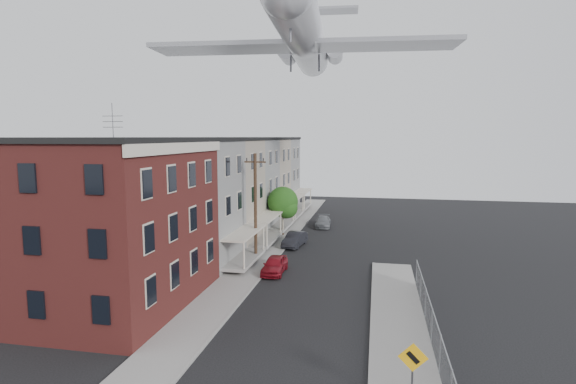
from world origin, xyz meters
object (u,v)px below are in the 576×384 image
at_px(warning_sign, 413,367).
at_px(car_far, 323,222).
at_px(street_tree, 284,203).
at_px(car_near, 275,265).
at_px(airplane, 305,39).
at_px(car_mid, 295,239).
at_px(utility_pole, 255,206).

distance_m(warning_sign, car_far, 35.32).
relative_size(street_tree, car_near, 1.34).
bearing_deg(airplane, car_near, -98.89).
relative_size(street_tree, car_mid, 1.27).
distance_m(street_tree, car_far, 7.15).
distance_m(street_tree, airplane, 16.63).
height_order(car_far, airplane, airplane).
relative_size(utility_pole, car_near, 2.32).
height_order(utility_pole, car_mid, utility_pole).
height_order(street_tree, airplane, airplane).
bearing_deg(airplane, car_mid, 124.62).
height_order(utility_pole, car_far, utility_pole).
bearing_deg(car_mid, warning_sign, -62.51).
relative_size(utility_pole, car_far, 2.16).
xyz_separation_m(warning_sign, airplane, (-7.82, 23.13, 16.85)).
bearing_deg(car_far, warning_sign, -81.88).
relative_size(car_near, car_far, 0.93).
distance_m(warning_sign, airplane, 29.66).
height_order(warning_sign, airplane, airplane).
bearing_deg(car_mid, utility_pole, -103.95).
distance_m(utility_pole, car_far, 16.46).
bearing_deg(car_near, airplane, 80.94).
xyz_separation_m(street_tree, car_far, (3.47, 5.56, -2.85)).
height_order(car_near, car_far, car_near).
bearing_deg(car_mid, car_far, 88.68).
distance_m(warning_sign, car_mid, 26.34).
bearing_deg(utility_pole, car_far, 76.21).
xyz_separation_m(car_near, airplane, (1.10, 7.05, 18.07)).
bearing_deg(street_tree, car_near, -81.38).
bearing_deg(car_far, utility_pole, -107.77).
relative_size(warning_sign, street_tree, 0.54).
relative_size(car_mid, car_far, 0.98).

